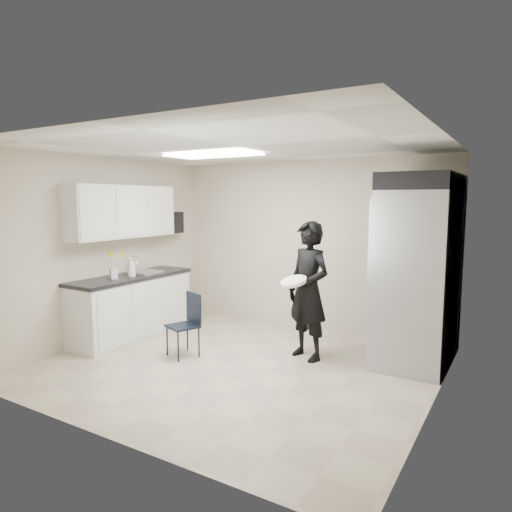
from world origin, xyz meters
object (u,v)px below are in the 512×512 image
Objects in this scene: folding_chair at (183,326)px; man_tuxedo at (308,291)px; commercial_fridge at (418,277)px; lower_counter at (132,308)px.

folding_chair is 0.45× the size of man_tuxedo.
commercial_fridge is 2.68× the size of folding_chair.
commercial_fridge is at bearing 48.20° from man_tuxedo.
lower_counter is at bearing -148.30° from man_tuxedo.
folding_chair is at bearing -130.13° from man_tuxedo.
lower_counter is 2.42× the size of folding_chair.
lower_counter is at bearing -172.09° from folding_chair.
man_tuxedo reaches higher than folding_chair.
lower_counter reaches higher than folding_chair.
folding_chair is at bearing -13.53° from lower_counter.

